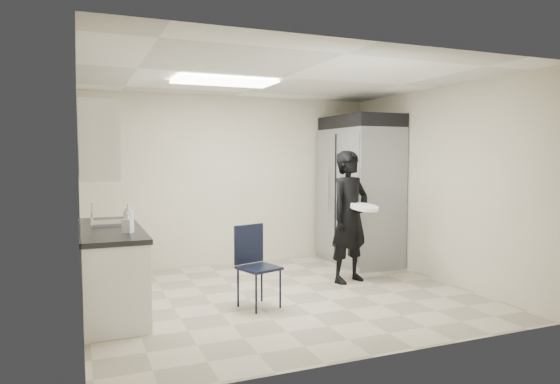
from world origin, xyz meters
name	(u,v)px	position (x,y,z in m)	size (l,w,h in m)	color
floor	(283,295)	(0.00, 0.00, 0.00)	(4.50, 4.50, 0.00)	#BDAE94
ceiling	(283,77)	(0.00, 0.00, 2.60)	(4.50, 4.50, 0.00)	white
back_wall	(234,180)	(0.00, 2.00, 1.30)	(4.50, 4.50, 0.00)	beige
left_wall	(80,194)	(-2.25, 0.00, 1.30)	(4.00, 4.00, 0.00)	beige
right_wall	(436,184)	(2.25, 0.00, 1.30)	(4.00, 4.00, 0.00)	beige
ceiling_panel	(224,82)	(-0.60, 0.40, 2.57)	(1.20, 0.60, 0.02)	white
lower_counter	(111,271)	(-1.95, 0.20, 0.43)	(0.60, 1.90, 0.86)	silver
countertop	(110,230)	(-1.95, 0.20, 0.89)	(0.64, 1.95, 0.05)	black
sink	(111,228)	(-1.93, 0.45, 0.87)	(0.42, 0.40, 0.14)	gray
faucet	(92,215)	(-2.13, 0.45, 1.02)	(0.02, 0.02, 0.24)	silver
upper_cabinets	(96,143)	(-2.08, 0.20, 1.83)	(0.35, 1.80, 0.75)	silver
towel_dispenser	(88,161)	(-2.14, 1.35, 1.62)	(0.22, 0.30, 0.35)	black
notice_sticker_left	(80,201)	(-2.24, 0.10, 1.22)	(0.00, 0.12, 0.07)	yellow
notice_sticker_right	(80,203)	(-2.24, 0.30, 1.18)	(0.00, 0.12, 0.07)	yellow
commercial_fridge	(360,196)	(1.83, 1.27, 1.05)	(0.80, 1.35, 2.10)	gray
fridge_compressor	(361,122)	(1.83, 1.27, 2.20)	(0.80, 1.35, 0.20)	black
folding_chair	(259,268)	(-0.43, -0.33, 0.44)	(0.39, 0.39, 0.89)	black
man_tuxedo	(350,217)	(1.08, 0.29, 0.88)	(0.64, 0.43, 1.75)	black
bucket_lid	(364,207)	(1.16, 0.05, 1.02)	(0.36, 0.36, 0.05)	white
soap_bottle_a	(128,217)	(-1.79, -0.16, 1.06)	(0.11, 0.11, 0.29)	white
soap_bottle_b	(128,223)	(-1.81, -0.27, 1.01)	(0.09, 0.10, 0.21)	silver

